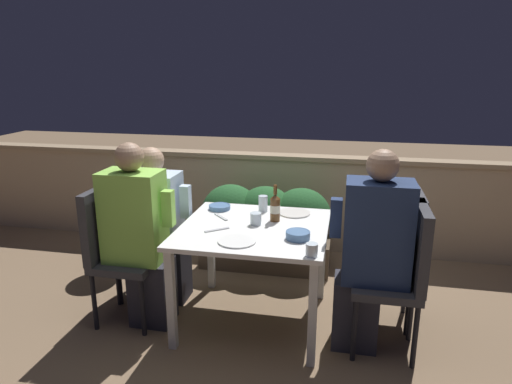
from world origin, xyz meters
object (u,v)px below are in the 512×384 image
person_navy_jumper (371,252)px  chair_right_far (401,249)px  chair_left_near (113,243)px  chair_left_far (135,226)px  person_blue_shirt (160,225)px  chair_right_near (404,267)px  beer_bottle (275,207)px  person_green_blouse (140,235)px  potted_plant (116,217)px

person_navy_jumper → chair_right_far: size_ratio=1.35×
chair_left_near → chair_left_far: size_ratio=1.00×
chair_left_far → person_blue_shirt: 0.21m
chair_right_near → person_navy_jumper: bearing=180.0°
chair_left_far → beer_bottle: bearing=-2.6°
chair_right_near → person_navy_jumper: person_navy_jumper is taller
person_green_blouse → person_navy_jumper: 1.52m
chair_left_near → chair_right_near: (1.92, 0.01, 0.00)m
chair_left_far → person_navy_jumper: (1.72, -0.34, 0.08)m
chair_left_near → chair_right_near: size_ratio=1.00×
chair_left_far → person_blue_shirt: person_blue_shirt is taller
chair_left_near → chair_right_far: size_ratio=1.00×
chair_right_far → person_navy_jumper: bearing=-125.7°
person_green_blouse → person_blue_shirt: 0.34m
chair_left_far → person_green_blouse: bearing=-58.5°
person_blue_shirt → beer_bottle: 0.91m
chair_right_near → chair_right_far: same height
person_blue_shirt → potted_plant: bearing=144.0°
person_blue_shirt → person_navy_jumper: person_navy_jumper is taller
chair_left_far → potted_plant: bearing=131.9°
beer_bottle → chair_left_near: bearing=-164.9°
person_navy_jumper → potted_plant: 2.25m
chair_left_near → beer_bottle: 1.14m
person_green_blouse → chair_right_far: 1.75m
chair_left_near → person_green_blouse: 0.21m
chair_left_near → chair_left_far: (-0.01, 0.34, 0.00)m
chair_left_near → person_navy_jumper: size_ratio=0.74×
chair_left_far → person_blue_shirt: size_ratio=0.81×
person_green_blouse → person_navy_jumper: person_navy_jumper is taller
person_green_blouse → chair_left_far: 0.41m
potted_plant → person_green_blouse: bearing=-52.4°
person_green_blouse → chair_right_far: (1.73, 0.30, -0.07)m
chair_left_far → chair_right_far: size_ratio=1.00×
chair_right_near → chair_left_far: bearing=170.1°
person_green_blouse → beer_bottle: (0.88, 0.29, 0.16)m
person_navy_jumper → beer_bottle: bearing=155.9°
person_navy_jumper → chair_right_near: bearing=-0.0°
chair_left_near → person_navy_jumper: (1.72, 0.01, 0.08)m
person_green_blouse → potted_plant: (-0.59, 0.77, -0.17)m
chair_left_far → person_blue_shirt: bearing=0.0°
potted_plant → beer_bottle: bearing=-18.0°
chair_left_far → person_navy_jumper: size_ratio=0.74×
person_green_blouse → person_blue_shirt: person_green_blouse is taller
chair_right_near → chair_right_far: bearing=87.9°
person_green_blouse → chair_right_far: person_green_blouse is taller
chair_left_near → chair_right_near: bearing=0.2°
chair_left_near → chair_right_far: bearing=8.8°
person_green_blouse → beer_bottle: person_green_blouse is taller
chair_left_far → chair_right_near: size_ratio=1.00×
chair_left_near → person_blue_shirt: size_ratio=0.81×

